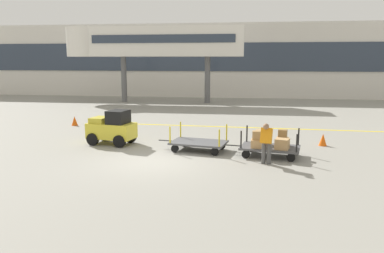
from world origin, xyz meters
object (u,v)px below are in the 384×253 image
baggage_cart_lead (199,143)px  safety_cone_near (75,121)px  safety_cone_far (323,140)px  baggage_tug (112,128)px  baggage_handler (266,141)px  baggage_cart_middle (270,144)px

baggage_cart_lead → safety_cone_near: 9.58m
baggage_cart_lead → safety_cone_far: (5.45, 1.76, -0.07)m
baggage_cart_lead → baggage_tug: bearing=169.8°
baggage_tug → baggage_handler: size_ratio=1.45×
baggage_handler → safety_cone_far: size_ratio=2.84×
baggage_tug → safety_cone_far: 9.61m
baggage_cart_middle → safety_cone_near: size_ratio=5.60×
baggage_tug → baggage_cart_lead: 4.18m
baggage_cart_middle → safety_cone_far: baggage_cart_middle is taller
baggage_cart_lead → safety_cone_far: 5.72m
baggage_tug → safety_cone_far: (9.54, 1.02, -0.48)m
baggage_tug → baggage_cart_middle: baggage_tug is taller
baggage_handler → safety_cone_near: baggage_handler is taller
baggage_cart_middle → baggage_handler: (-0.21, -1.20, 0.34)m
baggage_tug → safety_cone_near: bearing=131.5°
baggage_cart_lead → baggage_cart_middle: same height
baggage_cart_middle → safety_cone_near: bearing=152.4°
baggage_handler → safety_cone_near: bearing=147.2°
baggage_tug → baggage_cart_middle: (7.04, -1.28, -0.23)m
baggage_handler → safety_cone_far: 4.46m
baggage_cart_lead → safety_cone_near: (-8.04, 5.20, -0.07)m
baggage_cart_middle → safety_cone_far: size_ratio=5.60×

